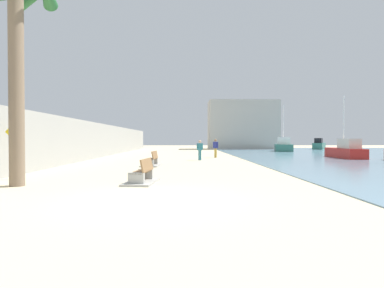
{
  "coord_description": "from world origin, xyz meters",
  "views": [
    {
      "loc": [
        1.0,
        -8.89,
        1.75
      ],
      "look_at": [
        1.44,
        12.38,
        1.41
      ],
      "focal_mm": 28.92,
      "sensor_mm": 36.0,
      "label": 1
    }
  ],
  "objects_px": {
    "person_walking": "(200,149)",
    "boat_far_left": "(319,145)",
    "boat_outer": "(283,146)",
    "pedestrian_sign": "(15,144)",
    "palm_tree": "(16,18)",
    "bench_far": "(152,162)",
    "boat_mid_bay": "(346,151)",
    "person_standing": "(216,147)",
    "bench_near": "(142,177)"
  },
  "relations": [
    {
      "from": "bench_far",
      "to": "boat_far_left",
      "type": "distance_m",
      "value": 40.74
    },
    {
      "from": "person_walking",
      "to": "person_standing",
      "type": "height_order",
      "value": "person_standing"
    },
    {
      "from": "bench_far",
      "to": "pedestrian_sign",
      "type": "bearing_deg",
      "value": -127.93
    },
    {
      "from": "bench_far",
      "to": "boat_mid_bay",
      "type": "relative_size",
      "value": 0.38
    },
    {
      "from": "bench_near",
      "to": "boat_mid_bay",
      "type": "bearing_deg",
      "value": 43.62
    },
    {
      "from": "boat_outer",
      "to": "pedestrian_sign",
      "type": "distance_m",
      "value": 36.93
    },
    {
      "from": "palm_tree",
      "to": "boat_far_left",
      "type": "height_order",
      "value": "palm_tree"
    },
    {
      "from": "bench_near",
      "to": "bench_far",
      "type": "distance_m",
      "value": 7.85
    },
    {
      "from": "bench_far",
      "to": "boat_outer",
      "type": "xyz_separation_m",
      "value": [
        16.14,
        23.54,
        0.55
      ]
    },
    {
      "from": "person_walking",
      "to": "boat_far_left",
      "type": "xyz_separation_m",
      "value": [
        21.63,
        26.8,
        -0.21
      ]
    },
    {
      "from": "palm_tree",
      "to": "pedestrian_sign",
      "type": "xyz_separation_m",
      "value": [
        -1.06,
        1.82,
        -4.7
      ]
    },
    {
      "from": "boat_outer",
      "to": "bench_far",
      "type": "bearing_deg",
      "value": -124.43
    },
    {
      "from": "palm_tree",
      "to": "pedestrian_sign",
      "type": "distance_m",
      "value": 5.15
    },
    {
      "from": "bench_near",
      "to": "pedestrian_sign",
      "type": "distance_m",
      "value": 5.91
    },
    {
      "from": "boat_far_left",
      "to": "pedestrian_sign",
      "type": "height_order",
      "value": "pedestrian_sign"
    },
    {
      "from": "palm_tree",
      "to": "bench_far",
      "type": "relative_size",
      "value": 3.94
    },
    {
      "from": "person_walking",
      "to": "pedestrian_sign",
      "type": "xyz_separation_m",
      "value": [
        -8.55,
        -11.98,
        0.59
      ]
    },
    {
      "from": "palm_tree",
      "to": "pedestrian_sign",
      "type": "height_order",
      "value": "palm_tree"
    },
    {
      "from": "person_walking",
      "to": "boat_mid_bay",
      "type": "xyz_separation_m",
      "value": [
        13.44,
        2.39,
        -0.26
      ]
    },
    {
      "from": "bench_far",
      "to": "boat_mid_bay",
      "type": "bearing_deg",
      "value": 24.72
    },
    {
      "from": "bench_far",
      "to": "pedestrian_sign",
      "type": "height_order",
      "value": "pedestrian_sign"
    },
    {
      "from": "person_standing",
      "to": "bench_near",
      "type": "bearing_deg",
      "value": -105.16
    },
    {
      "from": "bench_near",
      "to": "pedestrian_sign",
      "type": "height_order",
      "value": "pedestrian_sign"
    },
    {
      "from": "person_walking",
      "to": "person_standing",
      "type": "distance_m",
      "value": 4.05
    },
    {
      "from": "palm_tree",
      "to": "bench_near",
      "type": "distance_m",
      "value": 7.58
    },
    {
      "from": "bench_far",
      "to": "boat_outer",
      "type": "height_order",
      "value": "boat_outer"
    },
    {
      "from": "palm_tree",
      "to": "person_standing",
      "type": "distance_m",
      "value": 20.41
    },
    {
      "from": "pedestrian_sign",
      "to": "boat_mid_bay",
      "type": "bearing_deg",
      "value": 33.17
    },
    {
      "from": "boat_mid_bay",
      "to": "pedestrian_sign",
      "type": "bearing_deg",
      "value": -146.83
    },
    {
      "from": "boat_mid_bay",
      "to": "boat_far_left",
      "type": "relative_size",
      "value": 1.11
    },
    {
      "from": "person_walking",
      "to": "bench_far",
      "type": "bearing_deg",
      "value": -122.28
    },
    {
      "from": "palm_tree",
      "to": "bench_far",
      "type": "bearing_deg",
      "value": 64.1
    },
    {
      "from": "pedestrian_sign",
      "to": "bench_near",
      "type": "bearing_deg",
      "value": -12.12
    },
    {
      "from": "bench_near",
      "to": "palm_tree",
      "type": "bearing_deg",
      "value": -172.44
    },
    {
      "from": "bench_far",
      "to": "pedestrian_sign",
      "type": "relative_size",
      "value": 0.88
    },
    {
      "from": "boat_far_left",
      "to": "pedestrian_sign",
      "type": "distance_m",
      "value": 49.14
    },
    {
      "from": "bench_near",
      "to": "boat_mid_bay",
      "type": "xyz_separation_m",
      "value": [
        16.35,
        15.58,
        0.47
      ]
    },
    {
      "from": "palm_tree",
      "to": "boat_outer",
      "type": "relative_size",
      "value": 1.31
    },
    {
      "from": "boat_far_left",
      "to": "person_walking",
      "type": "bearing_deg",
      "value": -128.9
    },
    {
      "from": "person_walking",
      "to": "pedestrian_sign",
      "type": "relative_size",
      "value": 0.66
    },
    {
      "from": "boat_outer",
      "to": "bench_near",
      "type": "bearing_deg",
      "value": -116.53
    },
    {
      "from": "bench_near",
      "to": "person_standing",
      "type": "distance_m",
      "value": 17.51
    },
    {
      "from": "bench_near",
      "to": "boat_far_left",
      "type": "bearing_deg",
      "value": 58.47
    },
    {
      "from": "person_walking",
      "to": "boat_far_left",
      "type": "distance_m",
      "value": 34.44
    },
    {
      "from": "bench_far",
      "to": "boat_mid_bay",
      "type": "height_order",
      "value": "boat_mid_bay"
    },
    {
      "from": "person_walking",
      "to": "boat_far_left",
      "type": "height_order",
      "value": "boat_far_left"
    },
    {
      "from": "person_walking",
      "to": "boat_mid_bay",
      "type": "distance_m",
      "value": 13.65
    },
    {
      "from": "boat_outer",
      "to": "boat_far_left",
      "type": "xyz_separation_m",
      "value": [
        8.87,
        8.62,
        -0.03
      ]
    },
    {
      "from": "person_walking",
      "to": "boat_far_left",
      "type": "relative_size",
      "value": 0.32
    },
    {
      "from": "bench_near",
      "to": "person_standing",
      "type": "relative_size",
      "value": 1.25
    }
  ]
}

